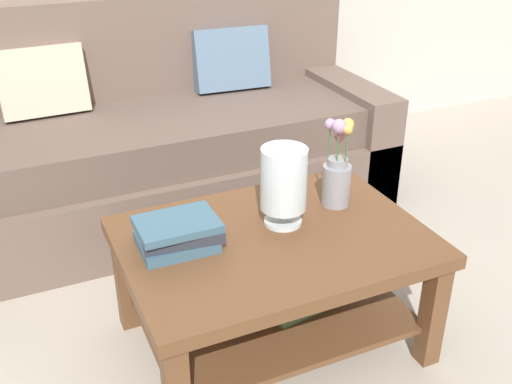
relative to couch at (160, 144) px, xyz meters
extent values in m
plane|color=#ADA393|center=(0.10, -0.94, -0.36)|extent=(10.00, 10.00, 0.00)
cube|color=brown|center=(0.00, -0.07, -0.18)|extent=(2.26, 0.90, 0.36)
cube|color=brown|center=(0.00, -0.10, 0.10)|extent=(2.02, 0.74, 0.20)
cube|color=brown|center=(0.00, 0.28, 0.35)|extent=(2.26, 0.20, 0.70)
cube|color=brown|center=(1.03, -0.07, -0.06)|extent=(0.20, 0.90, 0.60)
cube|color=beige|center=(-0.51, 0.14, 0.36)|extent=(0.41, 0.20, 0.34)
cube|color=slate|center=(0.45, 0.14, 0.36)|extent=(0.41, 0.21, 0.34)
cube|color=brown|center=(0.07, -1.20, 0.08)|extent=(1.05, 0.76, 0.05)
cube|color=brown|center=(0.54, -1.52, -0.15)|extent=(0.07, 0.07, 0.42)
cube|color=brown|center=(-0.40, -0.87, -0.15)|extent=(0.07, 0.07, 0.42)
cube|color=brown|center=(0.54, -0.87, -0.15)|extent=(0.07, 0.07, 0.42)
cube|color=brown|center=(0.07, -1.20, -0.22)|extent=(0.93, 0.64, 0.02)
cube|color=#51704C|center=(0.17, -1.20, -0.20)|extent=(0.31, 0.24, 0.03)
cube|color=#993833|center=(0.17, -1.17, -0.17)|extent=(0.29, 0.22, 0.03)
cube|color=beige|center=(0.17, -1.23, -0.14)|extent=(0.31, 0.24, 0.03)
cube|color=#3D6075|center=(-0.26, -1.12, 0.12)|extent=(0.25, 0.21, 0.04)
cube|color=#2D333D|center=(-0.25, -1.12, 0.16)|extent=(0.28, 0.22, 0.04)
cube|color=#3D6075|center=(-0.26, -1.13, 0.19)|extent=(0.27, 0.19, 0.03)
cylinder|color=silver|center=(0.13, -1.13, 0.11)|extent=(0.14, 0.14, 0.02)
cylinder|color=silver|center=(0.13, -1.13, 0.15)|extent=(0.04, 0.04, 0.05)
cylinder|color=silver|center=(0.13, -1.13, 0.28)|extent=(0.16, 0.16, 0.23)
sphere|color=#993833|center=(0.11, -1.13, 0.23)|extent=(0.05, 0.05, 0.05)
sphere|color=slate|center=(0.16, -1.12, 0.23)|extent=(0.06, 0.06, 0.06)
cylinder|color=gray|center=(0.38, -1.08, 0.19)|extent=(0.11, 0.11, 0.16)
cylinder|color=gray|center=(0.38, -1.08, 0.28)|extent=(0.08, 0.08, 0.03)
cylinder|color=#426638|center=(0.42, -1.08, 0.35)|extent=(0.01, 0.01, 0.11)
sphere|color=gold|center=(0.42, -1.08, 0.42)|extent=(0.04, 0.04, 0.04)
cylinder|color=#426638|center=(0.40, -1.05, 0.33)|extent=(0.01, 0.01, 0.06)
sphere|color=#C66B7A|center=(0.40, -1.05, 0.37)|extent=(0.04, 0.04, 0.04)
cylinder|color=#426638|center=(0.36, -1.05, 0.35)|extent=(0.01, 0.01, 0.12)
sphere|color=#B28CB7|center=(0.36, -1.05, 0.42)|extent=(0.04, 0.04, 0.04)
cylinder|color=#426638|center=(0.37, -1.10, 0.35)|extent=(0.01, 0.01, 0.12)
sphere|color=#B28CB7|center=(0.37, -1.10, 0.43)|extent=(0.05, 0.05, 0.05)
cylinder|color=#426638|center=(0.39, -1.12, 0.35)|extent=(0.01, 0.01, 0.11)
sphere|color=gold|center=(0.39, -1.12, 0.42)|extent=(0.04, 0.04, 0.04)
camera|label=1|loc=(-0.73, -2.81, 1.21)|focal=42.50mm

